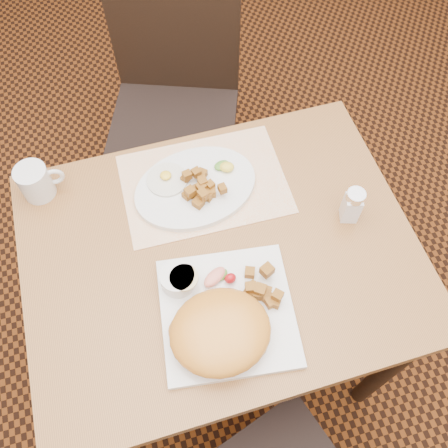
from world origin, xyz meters
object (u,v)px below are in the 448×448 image
(chair_far, at_px, (174,93))
(plate_oval, at_px, (196,187))
(coffee_mug, at_px, (36,182))
(table, at_px, (221,270))
(salt_shaker, at_px, (352,205))
(plate_square, at_px, (227,312))

(chair_far, relative_size, plate_oval, 3.19)
(plate_oval, height_order, coffee_mug, coffee_mug)
(table, bearing_deg, salt_shaker, 0.25)
(plate_square, distance_m, plate_oval, 0.33)
(table, distance_m, plate_square, 0.19)
(salt_shaker, height_order, coffee_mug, salt_shaker)
(plate_square, height_order, plate_oval, plate_oval)
(plate_square, xyz_separation_m, plate_oval, (0.02, 0.33, 0.00))
(plate_square, xyz_separation_m, salt_shaker, (0.34, 0.15, 0.04))
(chair_far, xyz_separation_m, plate_oval, (-0.06, -0.54, 0.22))
(chair_far, bearing_deg, plate_oval, 104.89)
(coffee_mug, bearing_deg, plate_square, -50.98)
(plate_oval, relative_size, coffee_mug, 2.77)
(salt_shaker, bearing_deg, chair_far, 110.67)
(chair_far, xyz_separation_m, salt_shaker, (0.27, -0.72, 0.26))
(plate_oval, distance_m, salt_shaker, 0.37)
(plate_oval, bearing_deg, salt_shaker, -28.30)
(chair_far, height_order, coffee_mug, chair_far)
(plate_oval, bearing_deg, chair_far, 83.91)
(plate_square, bearing_deg, salt_shaker, 23.74)
(table, xyz_separation_m, salt_shaker, (0.32, 0.00, 0.16))
(plate_oval, height_order, salt_shaker, salt_shaker)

